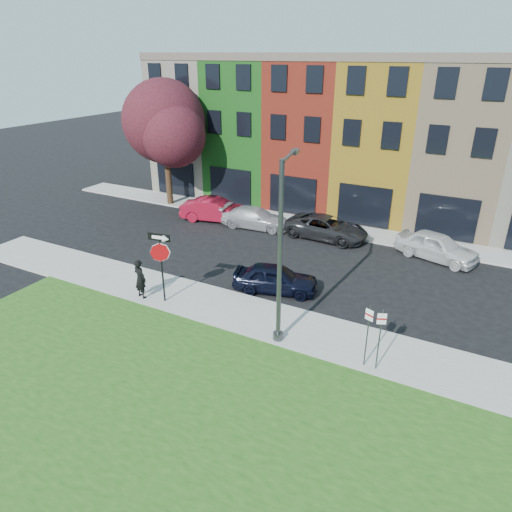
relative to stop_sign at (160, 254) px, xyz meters
The scene contains 15 objects.
ground 6.16m from the stop_sign, 23.13° to the right, with size 120.00×120.00×0.00m, color black.
sidewalk_near 7.62m from the stop_sign, ahead, with size 40.00×3.00×0.12m, color gray.
sidewalk_far 13.19m from the stop_sign, 80.29° to the left, with size 40.00×2.40×0.12m, color gray.
rowhouse_block 19.32m from the stop_sign, 81.94° to the left, with size 30.00×10.12×10.00m.
stop_sign is the anchor object (origin of this frame).
man 1.85m from the stop_sign, behind, with size 0.76×0.58×1.87m, color black.
sedan_near 5.53m from the stop_sign, 40.71° to the left, with size 4.30×2.63×1.37m, color black.
parked_car_red 11.41m from the stop_sign, 110.62° to the left, with size 4.95×2.69×1.55m, color maroon.
parked_car_silver 10.88m from the stop_sign, 95.28° to the left, with size 4.72×2.41×1.31m, color #9E9EA2.
parked_car_dark 11.80m from the stop_sign, 71.20° to the left, with size 5.13×2.55×1.40m, color black.
parked_car_white 15.04m from the stop_sign, 47.09° to the left, with size 4.77×2.99×1.51m, color silver.
street_lamp 5.97m from the stop_sign, ahead, with size 0.80×2.55×7.14m.
parking_sign_a 9.39m from the stop_sign, ahead, with size 0.30×0.15×2.46m.
parking_sign_b 9.82m from the stop_sign, ahead, with size 0.30×0.16×2.43m.
tree_purple 15.33m from the stop_sign, 126.26° to the left, with size 6.96×6.09×8.87m.
Camera 1 is at (7.04, -11.87, 10.51)m, focal length 32.00 mm.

